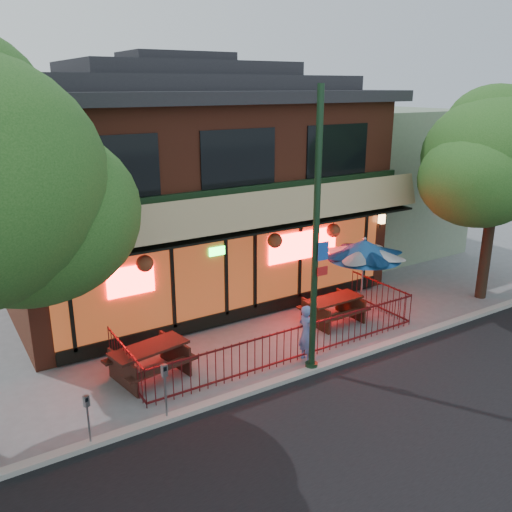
# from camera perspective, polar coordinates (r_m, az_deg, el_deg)

# --- Properties ---
(ground) EXTENTS (80.00, 80.00, 0.00)m
(ground) POSITION_cam_1_polar(r_m,az_deg,el_deg) (14.50, 4.85, -11.20)
(ground) COLOR gray
(ground) RESTS_ON ground
(asphalt_street) EXTENTS (80.00, 11.00, 0.00)m
(asphalt_street) POSITION_cam_1_polar(r_m,az_deg,el_deg) (11.18, 25.20, -22.87)
(asphalt_street) COLOR black
(asphalt_street) RESTS_ON ground
(curb) EXTENTS (80.00, 0.25, 0.12)m
(curb) POSITION_cam_1_polar(r_m,az_deg,el_deg) (14.13, 6.09, -11.79)
(curb) COLOR #999993
(curb) RESTS_ON ground
(restaurant_building) EXTENTS (12.96, 9.49, 8.05)m
(restaurant_building) POSITION_cam_1_polar(r_m,az_deg,el_deg) (19.08, -7.84, 8.85)
(restaurant_building) COLOR maroon
(restaurant_building) RESTS_ON ground
(neighbor_building) EXTENTS (6.00, 7.00, 6.00)m
(neighbor_building) POSITION_cam_1_polar(r_m,az_deg,el_deg) (24.75, 11.16, 8.01)
(neighbor_building) COLOR gray
(neighbor_building) RESTS_ON ground
(patio_fence) EXTENTS (8.44, 2.62, 1.00)m
(patio_fence) POSITION_cam_1_polar(r_m,az_deg,el_deg) (14.57, 3.72, -8.23)
(patio_fence) COLOR #4F1114
(patio_fence) RESTS_ON ground
(street_light) EXTENTS (0.43, 0.32, 7.00)m
(street_light) POSITION_cam_1_polar(r_m,az_deg,el_deg) (12.98, 6.28, 0.37)
(street_light) COLOR #16311C
(street_light) RESTS_ON ground
(street_tree_right) EXTENTS (4.80, 4.80, 7.02)m
(street_tree_right) POSITION_cam_1_polar(r_m,az_deg,el_deg) (19.16, 24.11, 10.06)
(street_tree_right) COLOR black
(street_tree_right) RESTS_ON ground
(picnic_table_left) EXTENTS (2.13, 1.76, 0.82)m
(picnic_table_left) POSITION_cam_1_polar(r_m,az_deg,el_deg) (13.87, -11.14, -10.39)
(picnic_table_left) COLOR #371A14
(picnic_table_left) RESTS_ON ground
(picnic_table_right) EXTENTS (1.84, 1.43, 0.78)m
(picnic_table_right) POSITION_cam_1_polar(r_m,az_deg,el_deg) (16.77, 8.15, -5.25)
(picnic_table_right) COLOR #361E13
(picnic_table_right) RESTS_ON ground
(patio_umbrella) EXTENTS (2.27, 2.27, 2.59)m
(patio_umbrella) POSITION_cam_1_polar(r_m,az_deg,el_deg) (16.73, 11.31, 0.71)
(patio_umbrella) COLOR gray
(patio_umbrella) RESTS_ON ground
(pedestrian) EXTENTS (0.38, 0.57, 1.56)m
(pedestrian) POSITION_cam_1_polar(r_m,az_deg,el_deg) (14.32, 5.34, -8.09)
(pedestrian) COLOR #627BC5
(pedestrian) RESTS_ON ground
(parking_meter_near) EXTENTS (0.13, 0.12, 1.36)m
(parking_meter_near) POSITION_cam_1_polar(r_m,az_deg,el_deg) (11.95, -9.55, -13.06)
(parking_meter_near) COLOR gray
(parking_meter_near) RESTS_ON ground
(parking_meter_far) EXTENTS (0.13, 0.12, 1.16)m
(parking_meter_far) POSITION_cam_1_polar(r_m,az_deg,el_deg) (11.61, -17.31, -15.45)
(parking_meter_far) COLOR gray
(parking_meter_far) RESTS_ON ground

